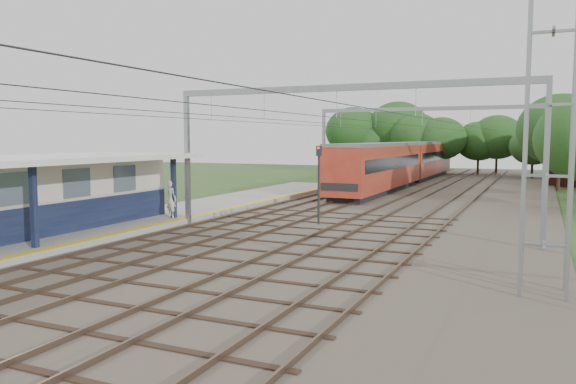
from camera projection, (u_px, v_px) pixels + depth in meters
The scene contains 12 objects.
ground at pixel (10, 323), 13.88m from camera, with size 160.00×160.00×0.00m, color #2D4C1E.
ballast_bed at pixel (418, 203), 39.43m from camera, with size 18.00×90.00×0.10m, color #473D33.
platform at pixel (138, 222), 29.64m from camera, with size 5.00×52.00×0.35m, color gray.
yellow_stripe at pixel (173, 221), 28.69m from camera, with size 0.45×52.00×0.01m, color yellow.
station_building at pixel (2, 198), 23.68m from camera, with size 3.41×18.00×3.40m.
rail_tracks at pixel (383, 199), 40.44m from camera, with size 11.80×88.00×0.15m.
catenary_system at pixel (395, 123), 34.88m from camera, with size 17.22×88.00×7.00m.
lattice_pylon at pixel (551, 86), 15.63m from camera, with size 1.30×1.30×12.00m.
tree_band at pixel (466, 135), 63.62m from camera, with size 31.72×30.88×8.82m.
person at pixel (171, 199), 29.84m from camera, with size 0.73×0.48×2.00m, color beige.
train at pixel (404, 162), 55.20m from camera, with size 3.12×38.87×4.09m.
signal_post at pixel (319, 176), 29.00m from camera, with size 0.32×0.29×4.18m.
Camera 1 is at (11.85, -9.45, 4.56)m, focal length 35.00 mm.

